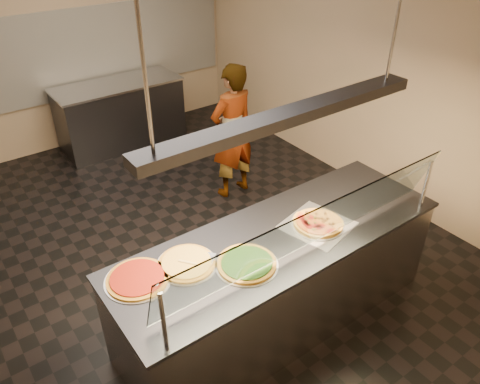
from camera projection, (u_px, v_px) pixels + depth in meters
ground at (182, 242)px, 5.11m from camera, size 5.00×6.00×0.02m
wall_back at (62, 41)px, 6.31m from camera, size 5.00×0.02×3.00m
wall_front at (477, 318)px, 2.25m from camera, size 5.00×0.02×3.00m
wall_right at (357, 63)px, 5.52m from camera, size 0.02×6.00×3.00m
tile_band at (65, 56)px, 6.40m from camera, size 4.90×0.02×1.20m
serving_counter at (278, 279)px, 3.94m from camera, size 2.82×0.94×0.93m
sneeze_guard at (314, 227)px, 3.30m from camera, size 2.58×0.18×0.54m
perforated_tray at (318, 225)px, 3.80m from camera, size 0.59×0.59×0.01m
half_pizza_pepperoni at (309, 226)px, 3.74m from camera, size 0.29×0.44×0.05m
half_pizza_sausage at (326, 218)px, 3.84m from camera, size 0.29×0.44×0.04m
pizza_spinach at (247, 263)px, 3.39m from camera, size 0.47×0.47×0.03m
pizza_cheese at (186, 263)px, 3.40m from camera, size 0.44×0.44×0.03m
pizza_tomato at (137, 279)px, 3.27m from camera, size 0.46×0.46×0.03m
pizza_spatula at (195, 261)px, 3.40m from camera, size 0.28×0.18×0.02m
prep_table at (121, 114)px, 6.81m from camera, size 1.78×0.74×0.93m
worker at (232, 132)px, 5.49m from camera, size 0.63×0.44×1.65m
heat_lamp_housing at (288, 116)px, 3.13m from camera, size 2.30×0.18×0.08m
lamp_rod_left at (143, 64)px, 2.34m from camera, size 0.02×0.02×1.01m
lamp_rod_right at (398, 11)px, 3.33m from camera, size 0.02×0.02×1.01m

